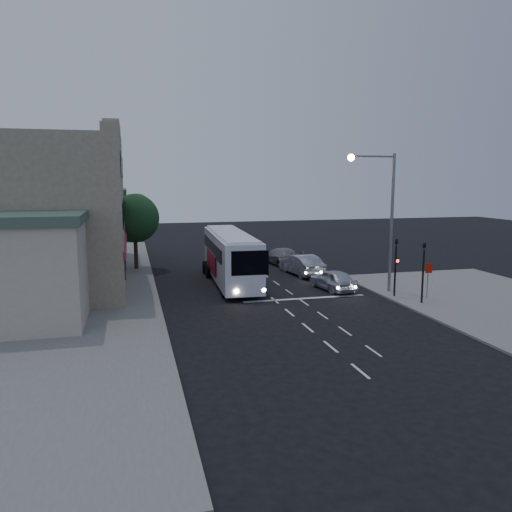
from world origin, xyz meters
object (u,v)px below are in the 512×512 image
object	(u,v)px
tour_bus	(231,256)
car_suv	(333,280)
car_sedan_a	(302,265)
car_sedan_b	(281,256)
streetlight	(383,207)
traffic_signal_main	(396,260)
traffic_signal_side	(423,265)
regulatory_sign	(428,275)
street_tree	(134,216)

from	to	relation	value
tour_bus	car_suv	distance (m)	7.58
car_suv	car_sedan_a	bearing A→B (deg)	-95.48
car_suv	car_sedan_b	bearing A→B (deg)	-95.87
car_sedan_b	streetlight	xyz separation A→B (m)	(3.03, -12.43, 4.99)
car_suv	streetlight	world-z (taller)	streetlight
car_suv	tour_bus	bearing A→B (deg)	-40.30
traffic_signal_main	traffic_signal_side	distance (m)	2.10
traffic_signal_main	regulatory_sign	world-z (taller)	traffic_signal_main
streetlight	street_tree	xyz separation A→B (m)	(-15.55, 12.82, -1.23)
traffic_signal_main	streetlight	distance (m)	3.61
regulatory_sign	streetlight	world-z (taller)	streetlight
traffic_signal_main	street_tree	world-z (taller)	street_tree
car_suv	car_sedan_a	distance (m)	5.74
tour_bus	car_sedan_b	bearing A→B (deg)	51.49
traffic_signal_side	street_tree	xyz separation A→B (m)	(-16.51, 16.22, 2.08)
car_suv	regulatory_sign	xyz separation A→B (m)	(4.63, -4.04, 0.87)
car_sedan_a	streetlight	size ratio (longest dim) A/B	0.55
street_tree	tour_bus	bearing A→B (deg)	-47.59
car_sedan_b	regulatory_sign	world-z (taller)	regulatory_sign
traffic_signal_main	street_tree	distance (m)	21.38
tour_bus	car_sedan_b	xyz separation A→B (m)	(5.94, 6.81, -1.26)
car_sedan_b	streetlight	distance (m)	13.73
streetlight	car_sedan_b	bearing A→B (deg)	103.69
tour_bus	car_sedan_a	bearing A→B (deg)	18.39
tour_bus	traffic_signal_side	xyz separation A→B (m)	(9.92, -9.02, 0.41)
traffic_signal_main	car_sedan_b	bearing A→B (deg)	103.34
tour_bus	regulatory_sign	distance (m)	13.58
car_suv	street_tree	xyz separation A→B (m)	(-12.88, 11.22, 3.77)
traffic_signal_main	streetlight	bearing A→B (deg)	100.20
traffic_signal_main	street_tree	xyz separation A→B (m)	(-15.81, 14.25, 2.08)
car_suv	regulatory_sign	size ratio (longest dim) A/B	1.93
traffic_signal_main	traffic_signal_side	world-z (taller)	same
car_sedan_b	regulatory_sign	size ratio (longest dim) A/B	2.34
regulatory_sign	traffic_signal_main	bearing A→B (deg)	149.16
traffic_signal_main	traffic_signal_side	size ratio (longest dim) A/B	1.00
car_sedan_a	regulatory_sign	distance (m)	10.94
car_sedan_b	regulatory_sign	xyz separation A→B (m)	(4.98, -14.87, 0.85)
car_suv	traffic_signal_side	xyz separation A→B (m)	(3.63, -5.00, 1.70)
traffic_signal_side	street_tree	bearing A→B (deg)	135.50
streetlight	car_sedan_a	bearing A→B (deg)	111.56
regulatory_sign	streetlight	xyz separation A→B (m)	(-1.96, 2.44, 4.14)
traffic_signal_side	car_sedan_a	bearing A→B (deg)	109.75
street_tree	regulatory_sign	bearing A→B (deg)	-41.08
car_sedan_b	traffic_signal_main	size ratio (longest dim) A/B	1.26
traffic_signal_side	street_tree	distance (m)	23.24
tour_bus	regulatory_sign	world-z (taller)	tour_bus
traffic_signal_main	street_tree	size ratio (longest dim) A/B	0.66
car_sedan_a	traffic_signal_main	xyz separation A→B (m)	(3.15, -8.76, 1.61)
tour_bus	car_sedan_a	world-z (taller)	tour_bus
car_suv	streetlight	bearing A→B (deg)	141.30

